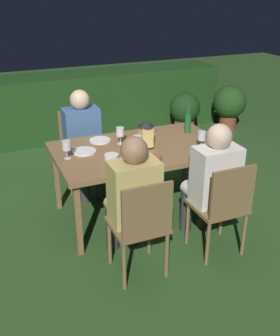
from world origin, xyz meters
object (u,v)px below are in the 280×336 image
potted_plant_by_hedge (185,112)px  bowl_olives (111,157)px  chair_side_right_a (80,145)px  bowl_salad (148,137)px  chair_side_left_a (141,224)px  potted_plant_corner (229,104)px  wine_glass_c (138,141)px  bowl_bread (154,157)px  dining_table (140,153)px  chair_side_left_b (222,205)px  person_in_mustard (131,195)px  person_in_blue (84,138)px  plate_b (84,151)px  green_bottle_on_table (188,123)px  wine_glass_a (66,146)px  wine_glass_b (202,137)px  wine_glass_d (120,133)px  plate_a (100,140)px  person_in_cream (211,179)px  lantern_centerpiece (146,133)px

potted_plant_by_hedge → bowl_olives: bearing=-132.6°
chair_side_right_a → bowl_salad: chair_side_right_a is taller
bowl_olives → chair_side_left_a: bearing=-91.5°
bowl_olives → potted_plant_corner: 3.39m
wine_glass_c → bowl_bread: size_ratio=1.16×
dining_table → chair_side_left_b: (0.37, -0.89, -0.19)m
chair_side_right_a → person_in_mustard: bearing=-90.0°
person_in_blue → plate_b: bearing=-104.6°
dining_table → green_bottle_on_table: size_ratio=5.64×
wine_glass_a → bowl_olives: wine_glass_a is taller
dining_table → wine_glass_b: 0.61m
chair_side_left_a → person_in_blue: (0.00, 1.58, 0.15)m
person_in_mustard → chair_side_right_a: size_ratio=1.32×
wine_glass_d → chair_side_right_a: bearing=107.4°
wine_glass_d → plate_a: (-0.16, 0.15, -0.11)m
person_in_mustard → chair_side_left_b: (0.74, -0.20, -0.15)m
wine_glass_a → bowl_salad: (0.86, 0.16, -0.09)m
person_in_mustard → bowl_bread: (0.36, 0.36, 0.12)m
plate_a → potted_plant_by_hedge: 2.45m
person_in_blue → potted_plant_corner: size_ratio=1.63×
dining_table → wine_glass_a: 0.73m
bowl_salad → potted_plant_by_hedge: (1.39, 1.72, -0.38)m
wine_glass_d → bowl_olives: wine_glass_d is taller
dining_table → potted_plant_by_hedge: size_ratio=2.47×
person_in_cream → lantern_centerpiece: (-0.32, 0.67, 0.24)m
chair_side_left_a → potted_plant_by_hedge: size_ratio=1.31×
plate_b → bowl_olives: 0.32m
wine_glass_d → chair_side_left_a: bearing=-102.2°
potted_plant_corner → potted_plant_by_hedge: bearing=178.1°
dining_table → person_in_cream: person_in_cream is taller
person_in_mustard → plate_a: person_in_mustard is taller
dining_table → person_in_blue: 0.79m
wine_glass_a → plate_b: size_ratio=0.75×
plate_a → potted_plant_corner: plate_a is taller
chair_side_left_b → wine_glass_b: bearing=76.0°
plate_a → bowl_olives: bowl_olives is taller
bowl_salad → green_bottle_on_table: bearing=2.9°
wine_glass_c → potted_plant_by_hedge: wine_glass_c is taller
person_in_blue → green_bottle_on_table: 1.13m
person_in_blue → bowl_salad: bearing=-45.1°
plate_b → wine_glass_a: bearing=-154.4°
chair_side_right_a → plate_b: 0.85m
chair_side_left_b → wine_glass_d: bearing=115.8°
lantern_centerpiece → wine_glass_c: 0.15m
chair_side_right_a → potted_plant_corner: bearing=19.7°
chair_side_left_b → wine_glass_c: (-0.44, 0.78, 0.36)m
chair_side_left_a → chair_side_right_a: bearing=90.0°
person_in_blue → wine_glass_b: 1.32m
chair_side_left_a → plate_a: size_ratio=4.10×
wine_glass_a → plate_a: 0.52m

